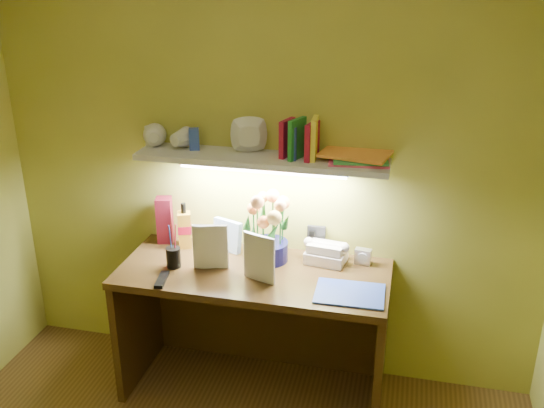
% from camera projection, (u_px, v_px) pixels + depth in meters
% --- Properties ---
extents(desk, '(1.40, 0.60, 0.75)m').
position_uv_depth(desk, '(254.00, 332.00, 3.27)').
color(desk, '#3B2210').
rests_on(desk, ground).
extents(flower_bouquet, '(0.29, 0.29, 0.37)m').
position_uv_depth(flower_bouquet, '(268.00, 228.00, 3.18)').
color(flower_bouquet, '#0C0C3A').
rests_on(flower_bouquet, desk).
extents(telephone, '(0.23, 0.18, 0.12)m').
position_uv_depth(telephone, '(326.00, 251.00, 3.20)').
color(telephone, white).
rests_on(telephone, desk).
extents(desk_clock, '(0.09, 0.05, 0.09)m').
position_uv_depth(desk_clock, '(363.00, 256.00, 3.19)').
color(desk_clock, silver).
rests_on(desk_clock, desk).
extents(whisky_bottle, '(0.09, 0.09, 0.26)m').
position_uv_depth(whisky_bottle, '(184.00, 225.00, 3.34)').
color(whisky_bottle, '#C68821').
rests_on(whisky_bottle, desk).
extents(whisky_box, '(0.10, 0.10, 0.27)m').
position_uv_depth(whisky_box, '(165.00, 220.00, 3.41)').
color(whisky_box, '#5E0F1B').
rests_on(whisky_box, desk).
extents(pen_cup, '(0.09, 0.09, 0.18)m').
position_uv_depth(pen_cup, '(173.00, 251.00, 3.14)').
color(pen_cup, black).
rests_on(pen_cup, desk).
extents(art_card, '(0.18, 0.10, 0.17)m').
position_uv_depth(art_card, '(227.00, 235.00, 3.32)').
color(art_card, white).
rests_on(art_card, desk).
extents(tv_remote, '(0.07, 0.16, 0.02)m').
position_uv_depth(tv_remote, '(162.00, 280.00, 3.02)').
color(tv_remote, black).
rests_on(tv_remote, desk).
extents(blue_folder, '(0.34, 0.25, 0.01)m').
position_uv_depth(blue_folder, '(350.00, 293.00, 2.91)').
color(blue_folder, blue).
rests_on(blue_folder, desk).
extents(desk_book_a, '(0.18, 0.06, 0.25)m').
position_uv_depth(desk_book_a, '(193.00, 247.00, 3.11)').
color(desk_book_a, silver).
rests_on(desk_book_a, desk).
extents(desk_book_b, '(0.18, 0.08, 0.25)m').
position_uv_depth(desk_book_b, '(244.00, 253.00, 3.04)').
color(desk_book_b, silver).
rests_on(desk_book_b, desk).
extents(wall_shelf, '(1.32, 0.33, 0.24)m').
position_uv_depth(wall_shelf, '(261.00, 152.00, 3.08)').
color(wall_shelf, silver).
rests_on(wall_shelf, ground).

